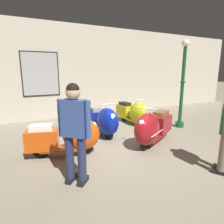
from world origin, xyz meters
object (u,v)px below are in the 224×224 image
(lamppost, at_px, (182,86))
(visitor_1, at_px, (74,128))
(scooter_0, at_px, (70,137))
(scooter_1, at_px, (103,121))
(scooter_2, at_px, (152,128))
(scooter_3, at_px, (134,113))

(lamppost, xyz_separation_m, visitor_1, (-4.18, -1.68, -0.43))
(scooter_0, relative_size, lamppost, 0.58)
(scooter_1, distance_m, lamppost, 2.94)
(scooter_1, height_order, lamppost, lamppost)
(scooter_0, height_order, lamppost, lamppost)
(scooter_0, xyz_separation_m, visitor_1, (-0.19, -1.14, 0.55))
(lamppost, bearing_deg, scooter_2, -155.20)
(scooter_3, distance_m, visitor_1, 4.00)
(lamppost, bearing_deg, visitor_1, -158.11)
(scooter_3, height_order, visitor_1, visitor_1)
(scooter_1, bearing_deg, scooter_2, 29.86)
(scooter_0, distance_m, lamppost, 4.14)
(scooter_2, height_order, lamppost, lamppost)
(scooter_1, distance_m, scooter_3, 1.64)
(lamppost, bearing_deg, scooter_1, 172.80)
(scooter_0, xyz_separation_m, scooter_2, (2.04, -0.36, 0.02))
(scooter_1, bearing_deg, scooter_0, -57.29)
(scooter_3, relative_size, lamppost, 0.55)
(scooter_2, distance_m, scooter_3, 2.00)
(scooter_1, relative_size, lamppost, 0.59)
(scooter_1, bearing_deg, lamppost, 79.75)
(scooter_2, bearing_deg, scooter_1, -85.32)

